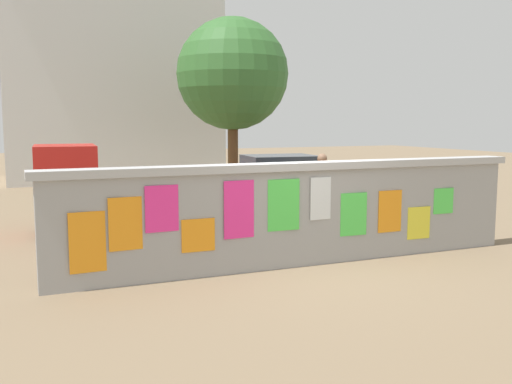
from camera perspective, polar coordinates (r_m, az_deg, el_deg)
The scene contains 9 objects.
ground at distance 16.94m, azimuth -8.20°, elevation -0.98°, with size 60.00×60.00×0.00m, color #7A664C.
poster_wall at distance 9.39m, azimuth 4.48°, elevation -2.04°, with size 8.29×0.42×1.68m.
auto_rickshaw_truck at distance 12.61m, azimuth -13.72°, elevation 0.27°, with size 3.69×1.73×1.85m.
car_parked at distance 15.98m, azimuth 1.88°, elevation 1.24°, with size 3.94×2.04×1.40m.
motorcycle at distance 12.46m, azimuth 14.79°, elevation -1.87°, with size 1.90×0.56×0.87m.
bicycle_near at distance 11.59m, azimuth 2.69°, elevation -2.79°, with size 1.68×0.52×0.95m.
person_walking at distance 13.03m, azimuth 6.53°, elevation 1.02°, with size 0.47×0.47×1.62m.
tree_roadside at distance 18.80m, azimuth -2.33°, elevation 11.53°, with size 3.57×3.57×5.62m.
building_background at distance 24.76m, azimuth -14.20°, elevation 10.96°, with size 8.52×5.20×8.21m.
Camera 1 is at (-4.32, -8.21, 2.34)m, focal length 40.49 mm.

